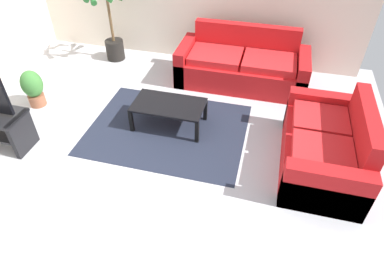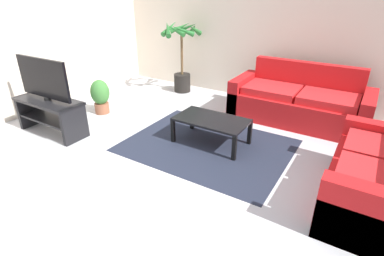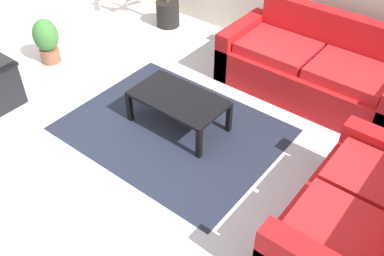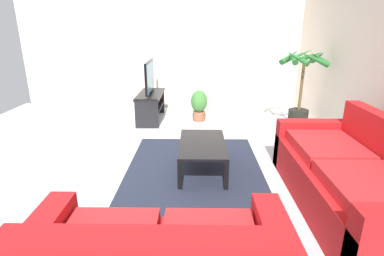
% 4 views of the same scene
% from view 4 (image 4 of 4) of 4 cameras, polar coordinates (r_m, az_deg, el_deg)
% --- Properties ---
extents(ground_plane, '(6.60, 6.60, 0.00)m').
position_cam_4_polar(ground_plane, '(4.10, -10.21, -6.49)').
color(ground_plane, '#B2B2B7').
extents(wall_left, '(0.06, 6.00, 2.70)m').
position_cam_4_polar(wall_left, '(6.70, -6.00, 15.33)').
color(wall_left, beige).
rests_on(wall_left, ground).
extents(couch_main, '(2.11, 0.90, 0.90)m').
position_cam_4_polar(couch_main, '(3.33, 28.06, -8.91)').
color(couch_main, red).
rests_on(couch_main, ground).
extents(tv_stand, '(1.10, 0.45, 0.52)m').
position_cam_4_polar(tv_stand, '(5.85, -7.86, 4.79)').
color(tv_stand, black).
rests_on(tv_stand, ground).
extents(tv, '(1.01, 0.10, 0.61)m').
position_cam_4_polar(tv, '(5.76, -8.05, 9.67)').
color(tv, black).
rests_on(tv, tv_stand).
extents(coffee_table, '(0.99, 0.56, 0.37)m').
position_cam_4_polar(coffee_table, '(3.71, 1.99, -3.46)').
color(coffee_table, black).
rests_on(coffee_table, ground).
extents(area_rug, '(2.20, 1.70, 0.01)m').
position_cam_4_polar(area_rug, '(3.84, 0.43, -7.91)').
color(area_rug, '#1E2333').
rests_on(area_rug, ground).
extents(potted_palm, '(0.78, 0.77, 1.41)m').
position_cam_4_polar(potted_palm, '(5.44, 19.99, 6.72)').
color(potted_palm, black).
rests_on(potted_palm, ground).
extents(potted_plant_small, '(0.32, 0.32, 0.59)m').
position_cam_4_polar(potted_plant_small, '(5.75, 1.35, 4.52)').
color(potted_plant_small, brown).
rests_on(potted_plant_small, ground).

